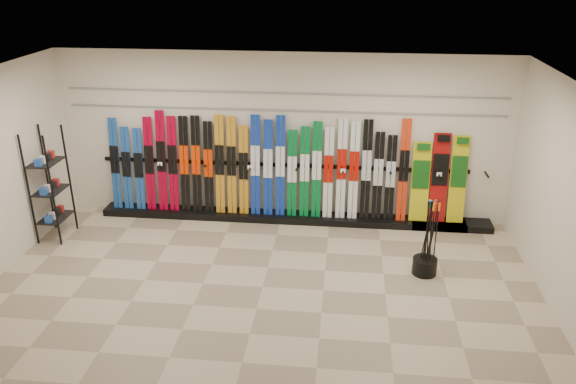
# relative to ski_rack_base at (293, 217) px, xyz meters

# --- Properties ---
(floor) EXTENTS (8.00, 8.00, 0.00)m
(floor) POSITION_rel_ski_rack_base_xyz_m (-0.22, -2.28, -0.06)
(floor) COLOR gray
(floor) RESTS_ON ground
(back_wall) EXTENTS (8.00, 0.00, 8.00)m
(back_wall) POSITION_rel_ski_rack_base_xyz_m (-0.22, 0.22, 1.44)
(back_wall) COLOR beige
(back_wall) RESTS_ON floor
(right_wall) EXTENTS (0.00, 5.00, 5.00)m
(right_wall) POSITION_rel_ski_rack_base_xyz_m (3.78, -2.28, 1.44)
(right_wall) COLOR beige
(right_wall) RESTS_ON floor
(ceiling) EXTENTS (8.00, 8.00, 0.00)m
(ceiling) POSITION_rel_ski_rack_base_xyz_m (-0.22, -2.28, 2.94)
(ceiling) COLOR silver
(ceiling) RESTS_ON back_wall
(ski_rack_base) EXTENTS (8.00, 0.40, 0.12)m
(ski_rack_base) POSITION_rel_ski_rack_base_xyz_m (0.00, 0.00, 0.00)
(ski_rack_base) COLOR black
(ski_rack_base) RESTS_ON floor
(skis) EXTENTS (5.37, 0.22, 1.84)m
(skis) POSITION_rel_ski_rack_base_xyz_m (-0.67, 0.04, 0.91)
(skis) COLOR #194897
(skis) RESTS_ON ski_rack_base
(snowboards) EXTENTS (0.94, 0.24, 1.57)m
(snowboards) POSITION_rel_ski_rack_base_xyz_m (2.54, 0.08, 0.81)
(snowboards) COLOR gold
(snowboards) RESTS_ON ski_rack_base
(accessory_rack) EXTENTS (0.40, 0.60, 1.91)m
(accessory_rack) POSITION_rel_ski_rack_base_xyz_m (-3.97, -1.04, 0.89)
(accessory_rack) COLOR black
(accessory_rack) RESTS_ON floor
(pole_bin) EXTENTS (0.37, 0.37, 0.25)m
(pole_bin) POSITION_rel_ski_rack_base_xyz_m (2.16, -1.64, 0.07)
(pole_bin) COLOR black
(pole_bin) RESTS_ON floor
(ski_poles) EXTENTS (0.22, 0.24, 1.18)m
(ski_poles) POSITION_rel_ski_rack_base_xyz_m (2.19, -1.64, 0.55)
(ski_poles) COLOR black
(ski_poles) RESTS_ON pole_bin
(slatwall_rail_0) EXTENTS (7.60, 0.02, 0.03)m
(slatwall_rail_0) POSITION_rel_ski_rack_base_xyz_m (-0.22, 0.20, 1.94)
(slatwall_rail_0) COLOR gray
(slatwall_rail_0) RESTS_ON back_wall
(slatwall_rail_1) EXTENTS (7.60, 0.02, 0.03)m
(slatwall_rail_1) POSITION_rel_ski_rack_base_xyz_m (-0.22, 0.20, 2.24)
(slatwall_rail_1) COLOR gray
(slatwall_rail_1) RESTS_ON back_wall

